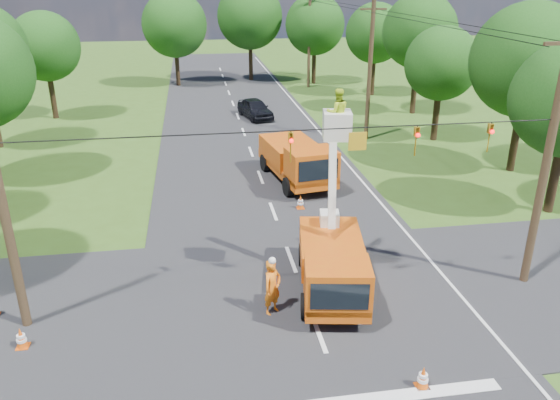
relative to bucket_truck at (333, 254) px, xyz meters
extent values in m
plane|color=#345419|center=(-1.06, 17.56, -1.56)|extent=(140.00, 140.00, 0.00)
cube|color=black|center=(-1.06, 17.56, -1.56)|extent=(12.00, 100.00, 0.06)
cube|color=black|center=(-1.06, -0.44, -1.56)|extent=(56.00, 10.00, 0.07)
cube|color=silver|center=(4.54, 17.56, -1.56)|extent=(0.12, 90.00, 0.02)
cube|color=#C2440D|center=(0.03, 0.16, -0.85)|extent=(3.11, 6.12, 0.44)
cube|color=#C2440D|center=(-0.33, -1.90, -0.10)|extent=(2.39, 2.00, 1.46)
cube|color=black|center=(-0.47, -2.72, -0.05)|extent=(1.83, 0.37, 0.92)
cube|color=#C2440D|center=(0.16, 0.92, -0.24)|extent=(2.87, 3.94, 0.97)
cylinder|color=black|center=(-1.30, -1.49, -1.11)|extent=(0.46, 0.94, 0.89)
cylinder|color=black|center=(0.72, -1.84, -1.11)|extent=(0.46, 0.94, 0.89)
cylinder|color=black|center=(-0.66, 2.15, -1.11)|extent=(0.46, 0.94, 0.89)
cylinder|color=black|center=(1.35, 1.80, -1.11)|extent=(0.46, 0.94, 0.89)
cube|color=silver|center=(0.34, 1.98, 0.49)|extent=(0.84, 0.84, 0.54)
cube|color=silver|center=(0.25, 1.45, 2.63)|extent=(0.49, 1.33, 4.22)
cube|color=silver|center=(0.08, 0.44, 4.62)|extent=(1.07, 1.07, 0.92)
imported|color=#C6E526|center=(0.08, 0.44, 5.07)|extent=(0.77, 0.60, 1.57)
cube|color=#C2440D|center=(0.87, 11.83, -0.75)|extent=(3.48, 7.01, 0.50)
cube|color=#C2440D|center=(1.25, 9.46, 0.12)|extent=(2.73, 2.26, 1.68)
cube|color=black|center=(1.40, 8.52, 0.18)|extent=(2.11, 0.40, 1.06)
cube|color=#C2440D|center=(0.73, 12.72, -0.05)|extent=(3.24, 4.50, 1.12)
cylinder|color=black|center=(0.05, 9.55, -1.04)|extent=(0.51, 1.07, 1.03)
cylinder|color=black|center=(2.36, 9.92, -1.04)|extent=(0.51, 1.07, 1.03)
cylinder|color=black|center=(-0.62, 13.75, -1.04)|extent=(0.51, 1.07, 1.03)
cylinder|color=black|center=(1.70, 14.11, -1.04)|extent=(0.51, 1.07, 1.03)
imported|color=#FF5B15|center=(-2.36, -1.03, -0.55)|extent=(0.88, 0.83, 2.02)
imported|color=black|center=(0.34, 26.93, -0.77)|extent=(2.93, 4.94, 1.58)
cone|color=#DD4F0B|center=(1.27, -5.40, -1.18)|extent=(0.36, 0.36, 0.70)
cube|color=#DD4F0B|center=(1.27, -5.40, -1.52)|extent=(0.38, 0.38, 0.04)
cylinder|color=white|center=(1.27, -5.40, -1.12)|extent=(0.26, 0.26, 0.09)
cylinder|color=white|center=(1.27, -5.40, -1.27)|extent=(0.31, 0.31, 0.09)
cone|color=#DD4F0B|center=(-0.08, 4.12, -1.18)|extent=(0.36, 0.36, 0.70)
cube|color=#DD4F0B|center=(-0.08, 4.12, -1.52)|extent=(0.38, 0.38, 0.04)
cylinder|color=white|center=(-0.08, 4.12, -1.12)|extent=(0.26, 0.26, 0.09)
cylinder|color=white|center=(-0.08, 4.12, -1.27)|extent=(0.31, 0.31, 0.09)
cone|color=#DD4F0B|center=(0.35, 7.76, -1.18)|extent=(0.36, 0.36, 0.70)
cube|color=#DD4F0B|center=(0.35, 7.76, -1.52)|extent=(0.38, 0.38, 0.04)
cylinder|color=white|center=(0.35, 7.76, -1.12)|extent=(0.26, 0.26, 0.09)
cylinder|color=white|center=(0.35, 7.76, -1.27)|extent=(0.31, 0.31, 0.09)
cone|color=#DD4F0B|center=(-10.37, -1.70, -1.18)|extent=(0.36, 0.36, 0.70)
cube|color=#DD4F0B|center=(-10.37, -1.70, -1.52)|extent=(0.38, 0.38, 0.04)
cylinder|color=white|center=(-10.37, -1.70, -1.12)|extent=(0.26, 0.26, 0.09)
cylinder|color=white|center=(-10.37, -1.70, -1.27)|extent=(0.31, 0.31, 0.09)
cone|color=#DD4F0B|center=(3.46, 15.00, -1.18)|extent=(0.36, 0.36, 0.70)
cube|color=#DD4F0B|center=(3.46, 15.00, -1.52)|extent=(0.38, 0.38, 0.04)
cylinder|color=white|center=(3.46, 15.00, -1.12)|extent=(0.26, 0.26, 0.09)
cylinder|color=white|center=(3.46, 15.00, -1.27)|extent=(0.31, 0.31, 0.09)
cylinder|color=#4C3823|center=(7.44, -0.44, 3.44)|extent=(0.30, 0.30, 10.00)
cylinder|color=#4C3823|center=(7.44, 19.56, 3.44)|extent=(0.30, 0.30, 10.00)
cube|color=#4C3823|center=(7.44, 19.56, 7.24)|extent=(1.80, 0.12, 0.12)
cylinder|color=#4C3823|center=(7.44, 39.56, 3.44)|extent=(0.30, 0.30, 10.00)
cylinder|color=#4C3823|center=(-10.56, -0.44, 2.94)|extent=(0.30, 0.30, 9.00)
cylinder|color=black|center=(-1.56, -0.44, 4.74)|extent=(18.00, 0.04, 0.04)
cube|color=#C19017|center=(0.54, -0.44, 4.29)|extent=(0.60, 0.05, 0.60)
imported|color=#C19017|center=(-1.66, -0.44, 4.19)|extent=(0.16, 0.20, 1.00)
sphere|color=#FF0C0C|center=(-1.66, -0.56, 4.44)|extent=(0.14, 0.14, 0.14)
imported|color=#C19017|center=(2.54, -0.44, 4.19)|extent=(0.16, 0.20, 1.00)
sphere|color=#FF0C0C|center=(2.54, -0.56, 4.44)|extent=(0.14, 0.14, 0.14)
imported|color=#C19017|center=(5.14, -0.44, 4.19)|extent=(0.16, 0.20, 1.00)
sphere|color=#FF0C0C|center=(5.14, -0.56, 4.44)|extent=(0.14, 0.14, 0.14)
cylinder|color=#382616|center=(-15.86, 29.56, 0.47)|extent=(0.44, 0.44, 4.05)
sphere|color=#1A4A13|center=(-15.86, 29.56, 4.15)|extent=(5.40, 5.40, 5.40)
cylinder|color=#382616|center=(12.44, 5.56, 0.42)|extent=(0.44, 0.44, 3.96)
cylinder|color=#382616|center=(13.94, 11.56, 0.73)|extent=(0.44, 0.44, 4.58)
sphere|color=#1A4A13|center=(13.94, 11.56, 4.89)|extent=(6.40, 6.40, 6.40)
cylinder|color=#382616|center=(12.14, 18.56, 0.34)|extent=(0.44, 0.44, 3.78)
sphere|color=#1A4A13|center=(12.14, 18.56, 3.78)|extent=(5.00, 5.00, 5.00)
cylinder|color=#382616|center=(13.74, 26.56, 0.82)|extent=(0.44, 0.44, 4.75)
sphere|color=#1A4A13|center=(13.74, 26.56, 5.14)|extent=(6.00, 6.00, 6.00)
cylinder|color=#382616|center=(12.74, 34.56, 0.51)|extent=(0.44, 0.44, 4.14)
sphere|color=#1A4A13|center=(12.74, 34.56, 4.27)|extent=(5.60, 5.60, 5.60)
cylinder|color=#382616|center=(-6.06, 42.56, 0.64)|extent=(0.44, 0.44, 4.40)
sphere|color=#1A4A13|center=(-6.06, 42.56, 4.64)|extent=(6.60, 6.60, 6.60)
cylinder|color=#382616|center=(1.94, 44.56, 0.86)|extent=(0.44, 0.44, 4.84)
sphere|color=#1A4A13|center=(1.94, 44.56, 5.26)|extent=(7.00, 7.00, 7.00)
cylinder|color=#382616|center=(8.44, 41.56, 0.60)|extent=(0.44, 0.44, 4.31)
sphere|color=#1A4A13|center=(8.44, 41.56, 4.52)|extent=(6.20, 6.20, 6.20)
camera|label=1|loc=(-4.64, -16.86, 9.24)|focal=35.00mm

